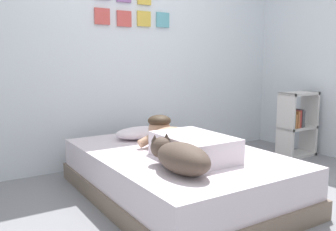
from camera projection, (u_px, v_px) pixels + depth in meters
name	position (u px, v px, depth m)	size (l,w,h in m)	color
ground_plane	(233.00, 208.00, 2.70)	(11.93, 11.93, 0.00)	gray
back_wall	(132.00, 47.00, 3.89)	(3.96, 0.12, 2.50)	silver
bed	(177.00, 174.00, 2.93)	(1.30, 1.94, 0.38)	#726051
pillow	(141.00, 133.00, 3.39)	(0.52, 0.32, 0.11)	silver
person_lying	(183.00, 141.00, 2.78)	(0.43, 0.92, 0.27)	silver
dog	(180.00, 157.00, 2.34)	(0.26, 0.57, 0.21)	#4C3D33
coffee_cup	(156.00, 137.00, 3.30)	(0.12, 0.09, 0.07)	white
cell_phone	(217.00, 157.00, 2.71)	(0.07, 0.14, 0.01)	black
bookshelf	(296.00, 124.00, 4.15)	(0.45, 0.24, 0.75)	silver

